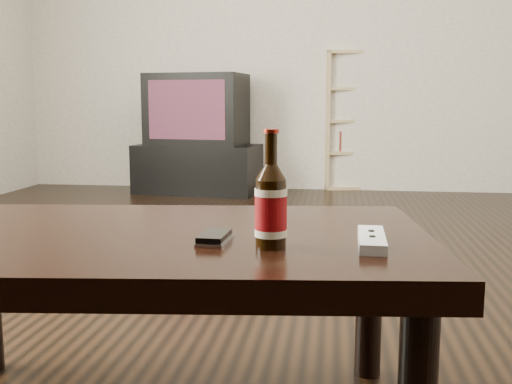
# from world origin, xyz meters

# --- Properties ---
(floor) EXTENTS (5.00, 6.00, 0.01)m
(floor) POSITION_xyz_m (0.00, 0.00, -0.01)
(floor) COLOR black
(floor) RESTS_ON ground
(wall_back) EXTENTS (5.00, 0.02, 2.70)m
(wall_back) POSITION_xyz_m (0.00, 3.01, 1.35)
(wall_back) COLOR #BBB1A5
(wall_back) RESTS_ON ground
(tv_stand) EXTENTS (1.06, 0.63, 0.40)m
(tv_stand) POSITION_xyz_m (-0.91, 2.68, 0.20)
(tv_stand) COLOR black
(tv_stand) RESTS_ON floor
(tv) EXTENTS (0.83, 0.58, 0.58)m
(tv) POSITION_xyz_m (-0.91, 2.68, 0.69)
(tv) COLOR black
(tv) RESTS_ON tv_stand
(bookshelf) EXTENTS (0.69, 0.42, 1.18)m
(bookshelf) POSITION_xyz_m (0.42, 3.17, 0.62)
(bookshelf) COLOR tan
(bookshelf) RESTS_ON floor
(coffee_table) EXTENTS (1.30, 0.84, 0.46)m
(coffee_table) POSITION_xyz_m (-0.17, -0.92, 0.40)
(coffee_table) COLOR black
(coffee_table) RESTS_ON floor
(beer_bottle) EXTENTS (0.08, 0.08, 0.24)m
(beer_bottle) POSITION_xyz_m (0.10, -1.02, 0.54)
(beer_bottle) COLOR black
(beer_bottle) RESTS_ON coffee_table
(phone) EXTENTS (0.06, 0.11, 0.02)m
(phone) POSITION_xyz_m (-0.02, -0.99, 0.47)
(phone) COLOR #A5A5A7
(phone) RESTS_ON coffee_table
(remote) EXTENTS (0.06, 0.19, 0.02)m
(remote) POSITION_xyz_m (0.31, -0.97, 0.47)
(remote) COLOR silver
(remote) RESTS_ON coffee_table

